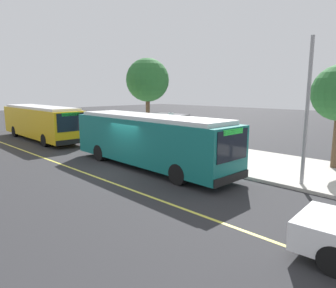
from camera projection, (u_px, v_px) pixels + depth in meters
ground_plane at (129, 169)px, 16.94m from camera, size 120.00×120.00×0.00m
sidewalk_curb at (198, 152)px, 21.10m from camera, size 44.00×6.40×0.15m
lane_stripe_center at (94, 176)px, 15.41m from camera, size 36.00×0.14×0.01m
transit_bus_main at (149, 139)px, 16.97m from camera, size 11.25×2.84×2.95m
transit_bus_second at (41, 121)px, 26.69m from camera, size 11.87×2.92×2.95m
bus_shelter at (167, 123)px, 22.22m from camera, size 2.90×1.60×2.48m
waiting_bench at (172, 141)px, 22.14m from camera, size 1.60×0.48×0.95m
route_sign_post at (171, 128)px, 19.06m from camera, size 0.44×0.08×2.80m
pedestrian_commuter at (147, 133)px, 23.08m from camera, size 0.24×0.40×1.69m
street_tree_near_shelter at (147, 80)px, 26.23m from camera, size 3.71×3.71×6.89m
utility_pole at (307, 112)px, 13.13m from camera, size 0.16×0.16×6.40m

